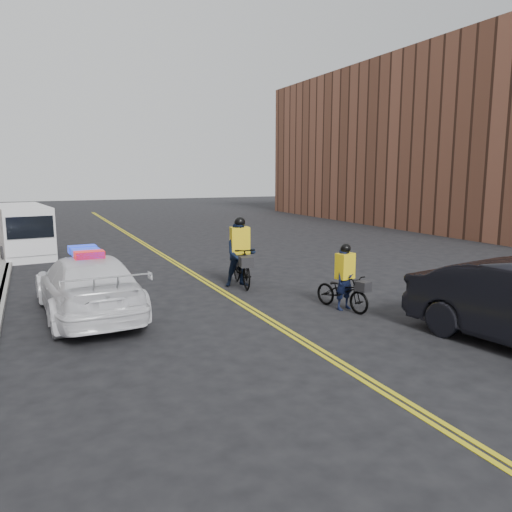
{
  "coord_description": "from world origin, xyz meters",
  "views": [
    {
      "loc": [
        -5.09,
        -9.4,
        3.54
      ],
      "look_at": [
        0.42,
        2.83,
        1.3
      ],
      "focal_mm": 35.0,
      "sensor_mm": 36.0,
      "label": 1
    }
  ],
  "objects": [
    {
      "name": "ground",
      "position": [
        0.0,
        0.0,
        0.0
      ],
      "size": [
        120.0,
        120.0,
        0.0
      ],
      "primitive_type": "plane",
      "color": "black",
      "rests_on": "ground"
    },
    {
      "name": "center_line_left",
      "position": [
        -0.08,
        8.0,
        0.01
      ],
      "size": [
        0.1,
        60.0,
        0.01
      ],
      "primitive_type": "cube",
      "color": "gold",
      "rests_on": "ground"
    },
    {
      "name": "center_line_right",
      "position": [
        0.08,
        8.0,
        0.01
      ],
      "size": [
        0.1,
        60.0,
        0.01
      ],
      "primitive_type": "cube",
      "color": "gold",
      "rests_on": "ground"
    },
    {
      "name": "curb",
      "position": [
        -6.0,
        8.0,
        0.07
      ],
      "size": [
        0.2,
        60.0,
        0.15
      ],
      "primitive_type": "cube",
      "color": "gray",
      "rests_on": "ground"
    },
    {
      "name": "building_across",
      "position": [
        22.0,
        18.0,
        5.5
      ],
      "size": [
        12.0,
        30.0,
        11.0
      ],
      "primitive_type": "cube",
      "color": "brown",
      "rests_on": "ground"
    },
    {
      "name": "police_cruiser",
      "position": [
        -3.94,
        3.37,
        0.78
      ],
      "size": [
        2.48,
        5.43,
        1.7
      ],
      "rotation": [
        0.0,
        0.0,
        3.2
      ],
      "color": "white",
      "rests_on": "ground"
    },
    {
      "name": "cargo_van",
      "position": [
        -5.48,
        14.15,
        1.06
      ],
      "size": [
        2.51,
        5.36,
        2.16
      ],
      "rotation": [
        0.0,
        0.0,
        0.13
      ],
      "color": "white",
      "rests_on": "ground"
    },
    {
      "name": "cyclist_near",
      "position": [
        2.25,
        1.24,
        0.61
      ],
      "size": [
        1.02,
        1.87,
        1.74
      ],
      "rotation": [
        0.0,
        0.0,
        0.24
      ],
      "color": "black",
      "rests_on": "ground"
    },
    {
      "name": "cyclist_far",
      "position": [
        0.79,
        4.86,
        0.87
      ],
      "size": [
        1.09,
        2.24,
        2.2
      ],
      "rotation": [
        0.0,
        0.0,
        -0.16
      ],
      "color": "black",
      "rests_on": "ground"
    }
  ]
}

